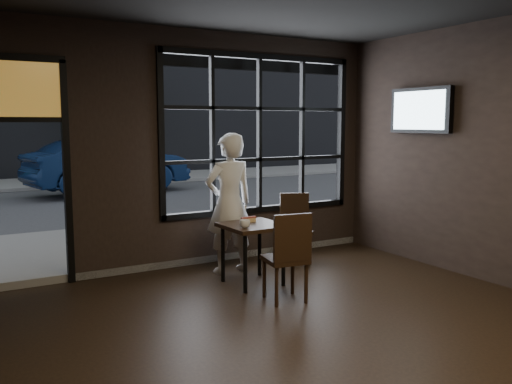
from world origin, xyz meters
TOP-DOWN VIEW (x-y plane):
  - floor at (0.00, 0.00)m, footprint 6.00×7.00m
  - window_frame at (1.20, 3.50)m, footprint 3.06×0.12m
  - stained_transom at (-2.10, 3.50)m, footprint 1.20×0.06m
  - street_asphalt at (0.00, 24.00)m, footprint 60.00×41.00m
  - cafe_table at (0.42, 2.31)m, footprint 0.72×0.72m
  - chair_near at (0.42, 1.59)m, footprint 0.50×0.50m
  - chair_window at (1.48, 2.94)m, footprint 0.55×0.55m
  - man at (0.42, 2.94)m, footprint 0.67×0.44m
  - hotdog at (0.43, 2.44)m, footprint 0.20×0.08m
  - cup at (0.22, 2.14)m, footprint 0.13×0.13m
  - tv at (2.93, 2.07)m, footprint 0.12×1.06m
  - navy_car at (1.16, 11.80)m, footprint 4.63×2.30m
  - tree_right at (2.25, 15.24)m, footprint 2.58×2.58m

SIDE VIEW (x-z plane):
  - street_asphalt at x=0.00m, z-range -0.04..0.00m
  - floor at x=0.00m, z-range -0.02..0.00m
  - cafe_table at x=0.42m, z-range 0.00..0.75m
  - chair_window at x=1.48m, z-range 0.00..0.96m
  - chair_near at x=0.42m, z-range 0.00..1.00m
  - hotdog at x=0.43m, z-range 0.74..0.80m
  - cup at x=0.22m, z-range 0.74..0.84m
  - navy_car at x=1.16m, z-range 0.10..1.56m
  - man at x=0.42m, z-range 0.00..1.84m
  - window_frame at x=1.20m, z-range 0.66..2.94m
  - tv at x=2.93m, z-range 1.82..2.44m
  - stained_transom at x=-2.10m, z-range 2.00..2.70m
  - tree_right at x=2.25m, z-range 0.90..5.31m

